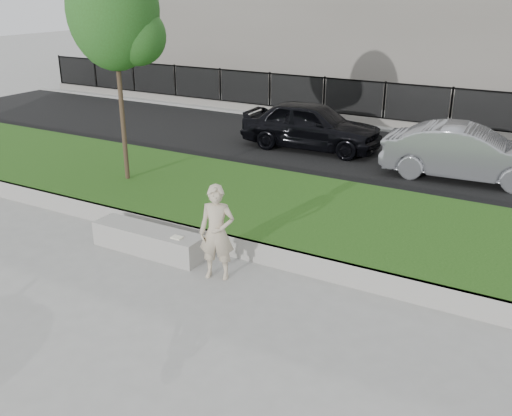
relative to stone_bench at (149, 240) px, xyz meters
The scene contains 12 objects.
ground 1.40m from the stone_bench, 18.73° to the right, with size 90.00×90.00×0.00m, color gray.
grass_bank 2.87m from the stone_bench, 62.82° to the left, with size 34.00×4.00×0.40m, color #13390E.
grass_kerb 1.44m from the stone_bench, 24.39° to the left, with size 34.00×0.08×0.40m, color gray.
street 8.16m from the stone_bench, 80.75° to the left, with size 34.00×7.00×0.04m, color black.
far_pavement 12.62m from the stone_bench, 84.03° to the left, with size 34.00×3.00×0.12m, color gray.
iron_fence 11.63m from the stone_bench, 83.52° to the left, with size 32.00×0.30×1.50m.
stone_bench is the anchor object (origin of this frame).
man 1.76m from the stone_bench, ahead, with size 0.59×0.39×1.63m, color #C5B598.
book 0.76m from the stone_bench, ahead, with size 0.20×0.15×0.02m, color white.
young_tree 5.00m from the stone_bench, 136.50° to the left, with size 2.04×1.95×5.00m.
car_dark 7.93m from the stone_bench, 92.29° to the left, with size 1.67×4.16×1.42m, color black.
car_silver 8.35m from the stone_bench, 59.39° to the left, with size 1.42×4.08×1.35m, color gray.
Camera 1 is at (5.12, -6.89, 4.60)m, focal length 40.00 mm.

